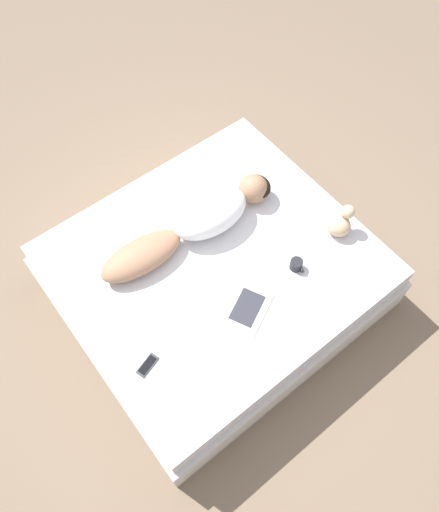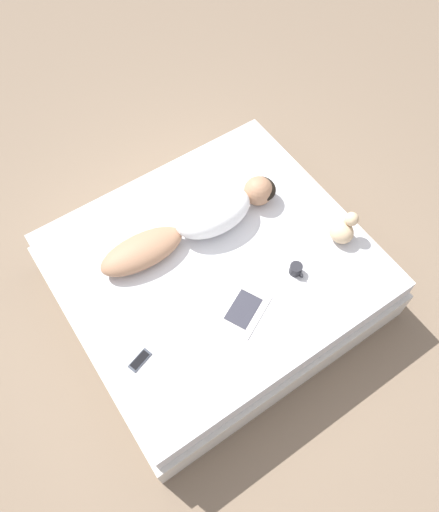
{
  "view_description": "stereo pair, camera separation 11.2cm",
  "coord_description": "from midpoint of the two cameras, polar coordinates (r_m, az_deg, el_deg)",
  "views": [
    {
      "loc": [
        1.32,
        -0.99,
        3.36
      ],
      "look_at": [
        0.02,
        0.02,
        0.54
      ],
      "focal_mm": 35.0,
      "sensor_mm": 36.0,
      "label": 1
    },
    {
      "loc": [
        1.38,
        -0.9,
        3.36
      ],
      "look_at": [
        0.02,
        0.02,
        0.54
      ],
      "focal_mm": 35.0,
      "sensor_mm": 36.0,
      "label": 2
    }
  ],
  "objects": [
    {
      "name": "ground_plane",
      "position": [
        3.74,
        -1.35,
        -4.07
      ],
      "size": [
        12.0,
        12.0,
        0.0
      ],
      "primitive_type": "plane",
      "color": "#7A6651"
    },
    {
      "name": "bed",
      "position": [
        3.53,
        -1.43,
        -2.37
      ],
      "size": [
        1.83,
        2.01,
        0.49
      ],
      "color": "beige",
      "rests_on": "ground_plane"
    },
    {
      "name": "person",
      "position": [
        3.36,
        -3.36,
        4.06
      ],
      "size": [
        0.36,
        1.34,
        0.24
      ],
      "rotation": [
        0.0,
        0.0,
        -0.05
      ],
      "color": "#A37556",
      "rests_on": "bed"
    },
    {
      "name": "open_magazine",
      "position": [
        3.17,
        0.28,
        -5.13
      ],
      "size": [
        0.58,
        0.51,
        0.01
      ],
      "rotation": [
        0.0,
        0.0,
        0.45
      ],
      "color": "silver",
      "rests_on": "bed"
    },
    {
      "name": "coffee_mug",
      "position": [
        3.28,
        7.82,
        -1.01
      ],
      "size": [
        0.12,
        0.08,
        0.08
      ],
      "color": "#232328",
      "rests_on": "bed"
    },
    {
      "name": "cell_phone",
      "position": [
        3.05,
        -9.29,
        -12.25
      ],
      "size": [
        0.1,
        0.16,
        0.01
      ],
      "rotation": [
        0.0,
        0.0,
        0.31
      ],
      "color": "#333842",
      "rests_on": "bed"
    },
    {
      "name": "plush_toy",
      "position": [
        3.44,
        12.71,
        3.71
      ],
      "size": [
        0.17,
        0.19,
        0.22
      ],
      "color": "#D1B289",
      "rests_on": "bed"
    }
  ]
}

